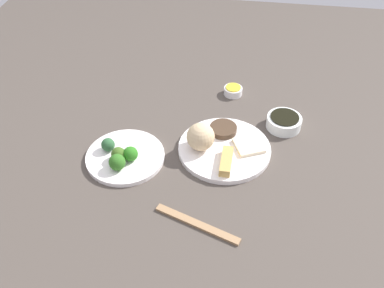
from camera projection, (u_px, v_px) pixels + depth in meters
tabletop at (209, 157)px, 1.28m from camera, size 2.20×2.20×0.02m
main_plate at (224, 149)px, 1.27m from camera, size 0.28×0.28×0.02m
rice_scoop at (201, 137)px, 1.24m from camera, size 0.08×0.08×0.08m
spring_roll at (226, 161)px, 1.21m from camera, size 0.11×0.03×0.02m
crab_rangoon_wonton at (249, 146)px, 1.27m from camera, size 0.10×0.10×0.01m
stir_fry_heap at (223, 129)px, 1.32m from camera, size 0.08×0.08×0.02m
broccoli_plate at (125, 157)px, 1.25m from camera, size 0.23×0.23×0.01m
broccoli_floret_0 at (108, 145)px, 1.25m from camera, size 0.04×0.04×0.04m
broccoli_floret_1 at (130, 154)px, 1.22m from camera, size 0.04×0.04×0.04m
broccoli_floret_2 at (117, 162)px, 1.19m from camera, size 0.05×0.05×0.05m
broccoli_floret_3 at (118, 154)px, 1.22m from camera, size 0.04×0.04×0.04m
soy_sauce_bowl at (284, 122)px, 1.35m from camera, size 0.11×0.11×0.04m
soy_sauce_bowl_liquid at (285, 117)px, 1.34m from camera, size 0.09×0.09×0.00m
sauce_ramekin_hot_mustard at (233, 91)px, 1.49m from camera, size 0.06×0.06×0.03m
sauce_ramekin_hot_mustard_liquid at (233, 87)px, 1.48m from camera, size 0.05×0.05×0.00m
chopsticks_pair at (198, 224)px, 1.07m from camera, size 0.10×0.23×0.01m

